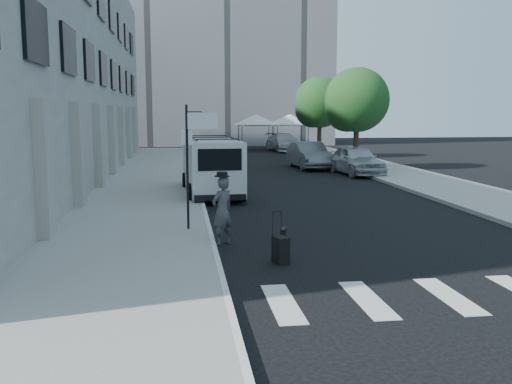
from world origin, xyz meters
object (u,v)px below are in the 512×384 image
object	(u,v)px
parked_car_b	(309,155)
suitcase	(281,250)
parked_car_a	(356,160)
parked_car_c	(284,142)
cargo_van	(211,166)
businessman	(222,211)
briefcase	(283,234)

from	to	relation	value
parked_car_b	suitcase	bearing A→B (deg)	-107.17
parked_car_a	parked_car_c	size ratio (longest dim) A/B	0.89
parked_car_b	parked_car_c	distance (m)	14.86
suitcase	parked_car_c	world-z (taller)	parked_car_c
suitcase	cargo_van	world-z (taller)	cargo_van
businessman	briefcase	xyz separation A→B (m)	(1.66, 0.25, -0.73)
parked_car_a	suitcase	bearing A→B (deg)	-117.55
businessman	cargo_van	distance (m)	9.08
briefcase	businessman	bearing A→B (deg)	-153.53
businessman	briefcase	distance (m)	1.83
briefcase	parked_car_c	distance (m)	34.47
businessman	parked_car_a	bearing A→B (deg)	-155.67
businessman	parked_car_c	bearing A→B (deg)	-140.08
businessman	cargo_van	bearing A→B (deg)	-128.46
parked_car_a	parked_car_b	distance (m)	4.11
businessman	parked_car_c	world-z (taller)	businessman
businessman	parked_car_c	size ratio (longest dim) A/B	0.33
parked_car_b	parked_car_c	xyz separation A→B (m)	(1.17, 14.81, -0.03)
briefcase	parked_car_c	size ratio (longest dim) A/B	0.08
suitcase	cargo_van	distance (m)	11.17
briefcase	cargo_van	world-z (taller)	cargo_van
suitcase	parked_car_a	size ratio (longest dim) A/B	0.25
briefcase	parked_car_a	bearing A→B (deg)	83.77
businessman	parked_car_a	xyz separation A→B (m)	(8.53, 15.64, -0.09)
cargo_van	parked_car_b	world-z (taller)	cargo_van
parked_car_b	businessman	bearing A→B (deg)	-111.80
businessman	suitcase	world-z (taller)	businessman
briefcase	parked_car_b	bearing A→B (deg)	92.95
parked_car_c	cargo_van	bearing A→B (deg)	-113.58
parked_car_c	businessman	bearing A→B (deg)	-109.58
briefcase	suitcase	bearing A→B (deg)	-83.95
briefcase	parked_car_c	bearing A→B (deg)	97.40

